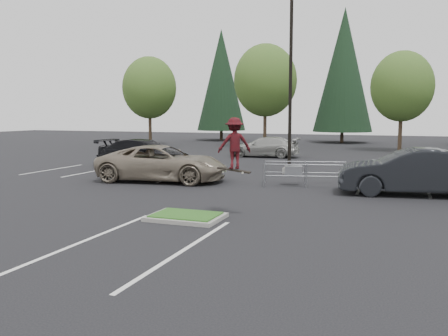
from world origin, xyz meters
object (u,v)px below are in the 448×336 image
(decid_b, at_px, (265,83))
(car_r_charc, at_px, (412,172))
(skateboarder, at_px, (234,144))
(cart_corral, at_px, (296,171))
(car_l_black, at_px, (144,154))
(car_far_silver, at_px, (264,147))
(car_l_tan, at_px, (162,163))
(decid_a, at_px, (150,90))
(conif_b, at_px, (344,70))
(conif_a, at_px, (221,80))
(light_pole, at_px, (290,87))
(decid_c, at_px, (402,89))

(decid_b, bearing_deg, car_r_charc, -62.01)
(skateboarder, bearing_deg, car_r_charc, -162.17)
(cart_corral, xyz_separation_m, car_l_black, (-9.74, 3.49, 0.19))
(car_far_silver, bearing_deg, skateboarder, 10.78)
(car_l_tan, relative_size, car_r_charc, 1.09)
(decid_a, xyz_separation_m, conif_b, (18.01, 10.47, 2.27))
(conif_a, height_order, cart_corral, conif_a)
(decid_a, distance_m, cart_corral, 30.07)
(car_l_tan, relative_size, car_far_silver, 1.20)
(light_pole, relative_size, conif_a, 0.78)
(decid_a, xyz_separation_m, car_r_charc, (24.51, -23.03, -4.66))
(conif_a, bearing_deg, decid_c, -26.96)
(decid_b, bearing_deg, skateboarder, -76.28)
(skateboarder, relative_size, car_l_tan, 0.28)
(decid_b, bearing_deg, light_pole, -70.65)
(conif_a, distance_m, conif_b, 14.03)
(car_far_silver, bearing_deg, car_r_charc, 33.39)
(light_pole, distance_m, decid_b, 19.70)
(decid_b, bearing_deg, decid_c, -3.34)
(skateboarder, height_order, car_l_tan, skateboarder)
(cart_corral, relative_size, car_far_silver, 0.76)
(decid_a, height_order, car_l_black, decid_a)
(car_r_charc, relative_size, car_far_silver, 1.09)
(conif_b, relative_size, car_l_tan, 2.37)
(car_l_black, bearing_deg, decid_c, -33.05)
(cart_corral, height_order, car_far_silver, car_far_silver)
(cart_corral, xyz_separation_m, car_r_charc, (4.76, -0.90, 0.26))
(light_pole, bearing_deg, car_l_tan, -135.00)
(car_l_tan, bearing_deg, conif_a, 8.91)
(decid_a, xyz_separation_m, car_l_black, (10.01, -18.64, -4.73))
(cart_corral, relative_size, skateboarder, 2.26)
(light_pole, xyz_separation_m, conif_a, (-14.50, 28.00, 2.54))
(cart_corral, relative_size, car_l_black, 0.67)
(car_l_tan, bearing_deg, cart_corral, -88.94)
(light_pole, height_order, car_far_silver, light_pole)
(light_pole, height_order, car_r_charc, light_pole)
(light_pole, relative_size, decid_a, 1.14)
(decid_a, distance_m, decid_b, 12.02)
(light_pole, distance_m, car_far_silver, 10.31)
(skateboarder, bearing_deg, car_far_silver, -107.84)
(decid_a, distance_m, skateboarder, 34.97)
(light_pole, bearing_deg, car_l_black, -175.91)
(car_far_silver, bearing_deg, decid_a, -124.32)
(decid_c, xyz_separation_m, car_l_black, (-13.99, -18.44, -4.40))
(decid_b, distance_m, car_r_charc, 27.14)
(light_pole, height_order, conif_b, conif_b)
(skateboarder, distance_m, car_l_black, 13.95)
(car_l_tan, bearing_deg, light_pole, -52.15)
(decid_c, bearing_deg, decid_b, 176.66)
(light_pole, xyz_separation_m, car_r_charc, (6.00, -5.00, -3.64))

